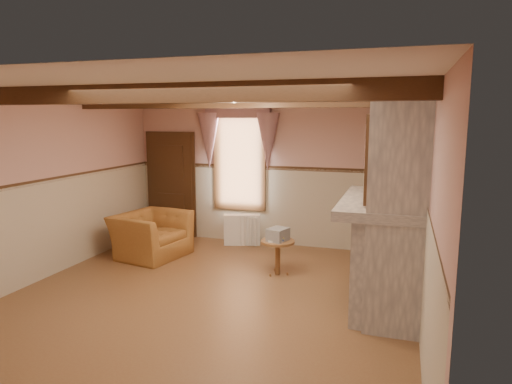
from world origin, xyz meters
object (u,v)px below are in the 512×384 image
(side_table, at_px, (278,257))
(mantel_clock, at_px, (386,183))
(armchair, at_px, (151,235))
(bowl, at_px, (384,193))
(radiator, at_px, (242,230))
(oil_lamp, at_px, (385,185))

(side_table, distance_m, mantel_clock, 2.03)
(armchair, height_order, bowl, bowl)
(side_table, bearing_deg, bowl, -15.89)
(radiator, height_order, bowl, bowl)
(side_table, height_order, radiator, radiator)
(side_table, relative_size, oil_lamp, 1.96)
(armchair, relative_size, radiator, 1.71)
(bowl, height_order, mantel_clock, mantel_clock)
(side_table, distance_m, bowl, 2.04)
(side_table, bearing_deg, armchair, 174.60)
(radiator, bearing_deg, armchair, -154.36)
(armchair, relative_size, mantel_clock, 5.00)
(armchair, distance_m, radiator, 1.77)
(armchair, xyz_separation_m, mantel_clock, (4.00, -0.09, 1.13))
(armchair, distance_m, side_table, 2.41)
(armchair, distance_m, mantel_clock, 4.15)
(radiator, xyz_separation_m, oil_lamp, (2.70, -1.78, 1.26))
(armchair, height_order, radiator, armchair)
(armchair, relative_size, side_table, 2.18)
(armchair, bearing_deg, mantel_clock, -80.78)
(armchair, xyz_separation_m, side_table, (2.40, -0.23, -0.12))
(radiator, relative_size, oil_lamp, 2.50)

